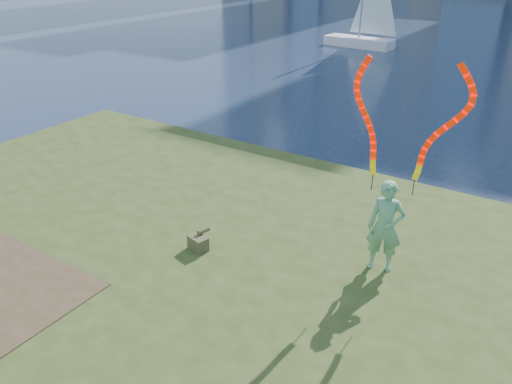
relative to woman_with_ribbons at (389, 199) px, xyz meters
The scene contains 5 objects.
ground 4.09m from the woman_with_ribbons, 156.05° to the right, with size 320.00×320.00×0.00m, color #1A2741.
grassy_knoll 5.21m from the woman_with_ribbons, 130.49° to the right, with size 20.00×18.00×0.80m.
woman_with_ribbons is the anchor object (origin of this frame).
canvas_bag 3.69m from the woman_with_ribbons, 156.96° to the right, with size 0.44×0.49×0.37m.
sailboat 26.97m from the woman_with_ribbons, 112.78° to the left, with size 4.91×1.86×7.39m.
Camera 1 is at (5.39, -6.26, 6.13)m, focal length 35.00 mm.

